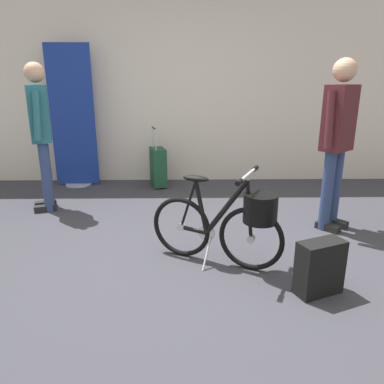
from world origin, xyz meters
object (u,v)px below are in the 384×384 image
(folding_bike_foreground, at_px, (230,221))
(visitor_near_wall, at_px, (338,136))
(visitor_browsing, at_px, (41,129))
(rolling_suitcase, at_px, (158,167))
(backpack_on_floor, at_px, (319,268))
(floor_banner_stand, at_px, (73,124))

(folding_bike_foreground, height_order, visitor_near_wall, visitor_near_wall)
(visitor_near_wall, bearing_deg, folding_bike_foreground, -144.32)
(visitor_browsing, height_order, rolling_suitcase, visitor_browsing)
(visitor_browsing, xyz_separation_m, backpack_on_floor, (2.53, -1.81, -0.74))
(folding_bike_foreground, distance_m, visitor_near_wall, 1.47)
(rolling_suitcase, xyz_separation_m, backpack_on_floor, (1.32, -2.73, -0.09))
(floor_banner_stand, bearing_deg, rolling_suitcase, -4.65)
(visitor_browsing, distance_m, rolling_suitcase, 1.65)
(visitor_browsing, bearing_deg, folding_bike_foreground, -35.78)
(floor_banner_stand, height_order, rolling_suitcase, floor_banner_stand)
(floor_banner_stand, height_order, backpack_on_floor, floor_banner_stand)
(visitor_near_wall, distance_m, rolling_suitcase, 2.48)
(visitor_near_wall, distance_m, visitor_browsing, 3.11)
(backpack_on_floor, bearing_deg, floor_banner_stand, 131.14)
(floor_banner_stand, distance_m, rolling_suitcase, 1.29)
(folding_bike_foreground, bearing_deg, backpack_on_floor, -35.34)
(visitor_browsing, distance_m, backpack_on_floor, 3.20)
(floor_banner_stand, relative_size, visitor_near_wall, 1.16)
(rolling_suitcase, bearing_deg, visitor_near_wall, -39.70)
(visitor_near_wall, bearing_deg, floor_banner_stand, 151.55)
(visitor_near_wall, bearing_deg, rolling_suitcase, 140.30)
(backpack_on_floor, bearing_deg, visitor_near_wall, 66.62)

